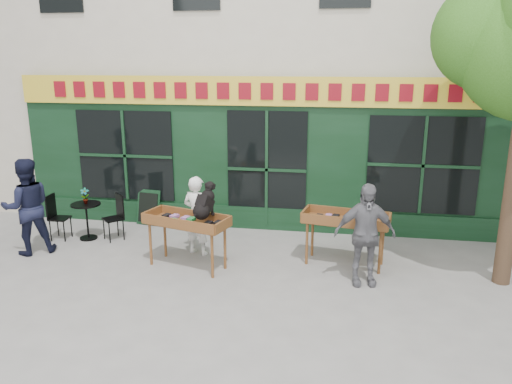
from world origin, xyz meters
TOP-DOWN VIEW (x-y plane):
  - ground at (0.00, 0.00)m, footprint 80.00×80.00m
  - building at (0.00, 5.97)m, footprint 14.00×7.26m
  - book_cart_center at (-1.10, 0.04)m, footprint 1.61×1.02m
  - dog at (-0.75, -0.01)m, footprint 0.50×0.67m
  - woman at (-1.10, 0.69)m, footprint 0.64×0.51m
  - book_cart_right at (1.69, 0.63)m, footprint 1.58×0.87m
  - man_right at (1.99, -0.12)m, footprint 1.07×0.59m
  - bistro_table at (-3.58, 1.08)m, footprint 0.60×0.60m
  - bistro_chair_left at (-4.22, 0.98)m, footprint 0.38×0.38m
  - bistro_chair_right at (-2.97, 1.20)m, footprint 0.51×0.51m
  - potted_plant at (-3.58, 1.08)m, footprint 0.20×0.17m
  - man_left at (-4.28, 0.18)m, footprint 1.15×1.11m
  - chalkboard at (-2.68, 2.19)m, footprint 0.58×0.27m

SIDE VIEW (x-z plane):
  - ground at x=0.00m, z-range 0.00..0.00m
  - chalkboard at x=-2.68m, z-range 0.01..0.79m
  - bistro_table at x=-3.58m, z-range 0.16..0.92m
  - bistro_chair_left at x=-4.22m, z-range 0.08..1.03m
  - bistro_chair_right at x=-2.97m, z-range 0.08..1.03m
  - woman at x=-1.10m, z-range 0.00..1.53m
  - book_cart_center at x=-1.10m, z-range 0.33..1.32m
  - book_cart_right at x=1.69m, z-range 0.33..1.32m
  - man_right at x=1.99m, z-range 0.00..1.73m
  - man_left at x=-4.28m, z-range 0.00..1.86m
  - potted_plant at x=-3.58m, z-range 0.76..1.10m
  - dog at x=-0.75m, z-range 0.99..1.59m
  - building at x=0.00m, z-range -0.03..9.97m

